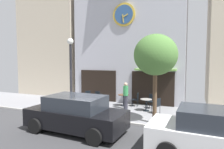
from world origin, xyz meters
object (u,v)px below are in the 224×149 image
(cafe_chair_facing_wall, at_px, (99,100))
(pedestrian_green, at_px, (126,95))
(cafe_chair_mid_row, at_px, (157,105))
(cafe_chair_by_entrance, at_px, (136,98))
(cafe_chair_curbside, at_px, (78,100))
(cafe_chair_near_lamp, at_px, (152,100))
(parked_car_white, at_px, (219,135))
(cafe_table_center_left, at_px, (89,99))
(cafe_table_near_door, at_px, (146,103))
(street_lamp, at_px, (71,75))
(cafe_table_near_curb, at_px, (123,98))
(cafe_chair_outer, at_px, (88,96))
(parked_car_black, at_px, (76,114))
(cafe_chair_under_awning, at_px, (97,97))
(street_tree, at_px, (155,55))

(cafe_chair_facing_wall, height_order, pedestrian_green, pedestrian_green)
(cafe_chair_mid_row, bearing_deg, cafe_chair_facing_wall, -179.24)
(cafe_chair_by_entrance, height_order, cafe_chair_curbside, same)
(cafe_chair_near_lamp, bearing_deg, cafe_chair_by_entrance, 172.43)
(cafe_chair_near_lamp, bearing_deg, parked_car_white, -60.52)
(cafe_table_center_left, xyz_separation_m, parked_car_white, (7.13, -4.60, 0.27))
(cafe_table_near_door, distance_m, cafe_chair_facing_wall, 2.99)
(street_lamp, relative_size, cafe_table_near_door, 5.99)
(cafe_table_near_curb, bearing_deg, cafe_chair_by_entrance, 14.68)
(cafe_chair_facing_wall, bearing_deg, cafe_chair_outer, 145.68)
(cafe_chair_outer, height_order, parked_car_black, parked_car_black)
(cafe_chair_mid_row, xyz_separation_m, pedestrian_green, (-2.01, 0.35, 0.33))
(cafe_chair_facing_wall, xyz_separation_m, parked_car_white, (6.34, -4.47, 0.23))
(cafe_chair_under_awning, relative_size, cafe_chair_curbside, 1.00)
(cafe_chair_by_entrance, xyz_separation_m, parked_car_white, (4.24, -5.80, 0.23))
(cafe_table_near_curb, height_order, cafe_chair_under_awning, cafe_chair_under_awning)
(street_lamp, xyz_separation_m, cafe_chair_under_awning, (0.45, 2.44, -1.67))
(cafe_table_near_curb, bearing_deg, cafe_chair_facing_wall, -138.82)
(street_tree, bearing_deg, cafe_chair_under_awning, 149.45)
(cafe_table_near_door, bearing_deg, cafe_chair_mid_row, -27.13)
(cafe_table_center_left, xyz_separation_m, cafe_chair_under_awning, (0.17, 0.78, 0.04))
(cafe_table_center_left, bearing_deg, cafe_chair_near_lamp, 15.19)
(cafe_chair_near_lamp, bearing_deg, cafe_chair_under_awning, -175.63)
(cafe_chair_outer, xyz_separation_m, cafe_chair_curbside, (0.04, -1.45, 0.00))
(cafe_chair_outer, distance_m, cafe_chair_curbside, 1.45)
(cafe_chair_by_entrance, xyz_separation_m, pedestrian_green, (-0.43, -0.93, 0.33))
(cafe_chair_curbside, bearing_deg, cafe_table_near_door, 13.48)
(cafe_table_near_curb, relative_size, cafe_chair_near_lamp, 0.86)
(cafe_chair_by_entrance, bearing_deg, cafe_chair_near_lamp, -7.57)
(cafe_chair_under_awning, height_order, cafe_chair_mid_row, same)
(cafe_table_near_door, height_order, pedestrian_green, pedestrian_green)
(pedestrian_green, bearing_deg, cafe_chair_facing_wall, -166.39)
(cafe_chair_by_entrance, distance_m, parked_car_black, 5.61)
(street_tree, relative_size, cafe_chair_facing_wall, 4.79)
(cafe_table_near_curb, bearing_deg, parked_car_black, -93.62)
(parked_car_black, bearing_deg, cafe_chair_facing_wall, 102.79)
(cafe_table_near_curb, height_order, cafe_chair_mid_row, cafe_chair_mid_row)
(cafe_chair_under_awning, bearing_deg, street_tree, -30.55)
(cafe_chair_under_awning, relative_size, pedestrian_green, 0.54)
(cafe_table_near_curb, relative_size, cafe_chair_under_awning, 0.86)
(cafe_chair_outer, xyz_separation_m, cafe_chair_mid_row, (4.94, -0.81, 0.00))
(cafe_table_near_door, height_order, parked_car_black, parked_car_black)
(cafe_chair_by_entrance, bearing_deg, cafe_chair_mid_row, -39.12)
(parked_car_black, bearing_deg, parked_car_white, -3.37)
(pedestrian_green, bearing_deg, cafe_table_near_curb, 118.62)
(cafe_table_near_curb, bearing_deg, parked_car_white, -47.80)
(cafe_chair_facing_wall, bearing_deg, pedestrian_green, 13.61)
(cafe_table_near_door, relative_size, parked_car_black, 0.17)
(cafe_chair_facing_wall, bearing_deg, parked_car_white, -35.18)
(cafe_chair_outer, xyz_separation_m, parked_car_black, (2.21, -5.01, 0.23))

